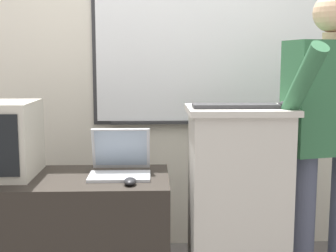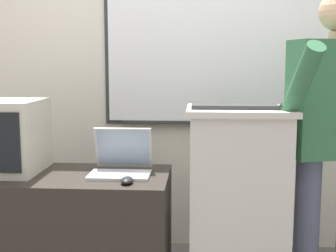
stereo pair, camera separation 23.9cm
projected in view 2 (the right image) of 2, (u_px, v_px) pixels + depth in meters
back_wall at (174, 44)px, 3.15m from camera, size 6.40×0.17×2.77m
lectern_podium at (238, 208)px, 2.41m from camera, size 0.53×0.42×1.04m
side_desk at (71, 236)px, 2.50m from camera, size 1.04×0.54×0.68m
person_presenter at (334, 128)px, 2.38m from camera, size 0.61×0.61×1.61m
laptop at (122, 161)px, 2.47m from camera, size 0.31×0.28×0.24m
wireless_keyboard at (235, 107)px, 2.28m from camera, size 0.42×0.12×0.02m
computer_mouse_by_laptop at (127, 180)px, 2.27m from camera, size 0.06×0.10×0.03m
computer_mouse_by_keyboard at (286, 106)px, 2.26m from camera, size 0.06×0.10×0.03m
crt_monitor at (10, 136)px, 2.50m from camera, size 0.33×0.41×0.39m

